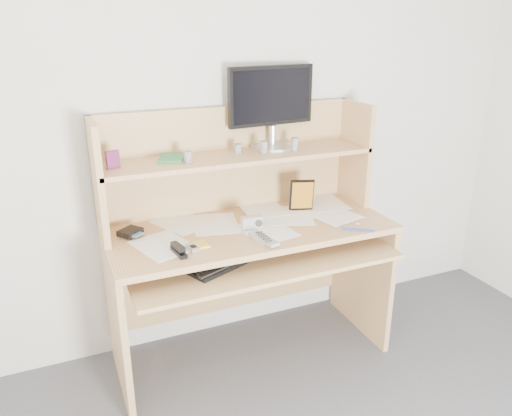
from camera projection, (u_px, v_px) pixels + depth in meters
name	position (u px, v px, depth m)	size (l,w,h in m)	color
back_wall	(227.00, 115.00, 2.57)	(3.60, 0.04, 2.50)	beige
desk	(245.00, 231.00, 2.56)	(1.40, 0.70, 1.30)	tan
paper_clutter	(251.00, 226.00, 2.47)	(1.32, 0.54, 0.01)	white
keyboard	(228.00, 260.00, 2.31)	(0.44, 0.30, 0.03)	black
tv_remote	(264.00, 239.00, 2.29)	(0.05, 0.18, 0.02)	#989894
flip_phone	(193.00, 247.00, 2.21)	(0.04, 0.07, 0.02)	#A7A7A9
stapler	(179.00, 249.00, 2.17)	(0.03, 0.12, 0.04)	black
wallet	(130.00, 232.00, 2.36)	(0.10, 0.08, 0.03)	black
sticky_note_pad	(199.00, 245.00, 2.25)	(0.08, 0.08, 0.01)	yellow
digital_camera	(252.00, 223.00, 2.42)	(0.10, 0.04, 0.06)	silver
game_case	(302.00, 195.00, 2.63)	(0.13, 0.01, 0.18)	black
blue_pen	(358.00, 229.00, 2.41)	(0.01, 0.01, 0.16)	#1934BB
card_box	(113.00, 160.00, 2.23)	(0.06, 0.02, 0.08)	#A01615
shelf_book	(172.00, 158.00, 2.38)	(0.11, 0.16, 0.02)	#34824E
chip_stack_a	(188.00, 157.00, 2.33)	(0.04, 0.04, 0.05)	black
chip_stack_b	(264.00, 147.00, 2.49)	(0.04, 0.04, 0.06)	silver
chip_stack_c	(238.00, 149.00, 2.50)	(0.04, 0.04, 0.05)	black
chip_stack_d	(295.00, 144.00, 2.54)	(0.04, 0.04, 0.07)	silver
monitor	(272.00, 104.00, 2.56)	(0.48, 0.24, 0.42)	#B7B7BC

